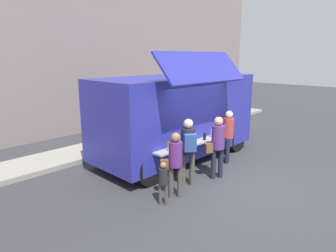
# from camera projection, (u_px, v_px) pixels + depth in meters

# --- Properties ---
(ground_plane) EXTENTS (60.00, 60.00, 0.00)m
(ground_plane) POSITION_uv_depth(u_px,v_px,m) (224.00, 178.00, 8.41)
(ground_plane) COLOR #38383D
(curb_strip) EXTENTS (28.00, 1.60, 0.15)m
(curb_strip) POSITION_uv_depth(u_px,v_px,m) (22.00, 168.00, 8.97)
(curb_strip) COLOR #9E998E
(curb_strip) RESTS_ON ground
(food_truck_main) EXTENTS (5.61, 3.12, 3.46)m
(food_truck_main) POSITION_uv_depth(u_px,v_px,m) (176.00, 114.00, 9.75)
(food_truck_main) COLOR #2C30A4
(food_truck_main) RESTS_ON ground
(trash_bin) EXTENTS (0.60, 0.60, 0.98)m
(trash_bin) POSITION_uv_depth(u_px,v_px,m) (197.00, 117.00, 14.47)
(trash_bin) COLOR #306536
(trash_bin) RESTS_ON ground
(customer_front_ordering) EXTENTS (0.56, 0.41, 1.75)m
(customer_front_ordering) POSITION_uv_depth(u_px,v_px,m) (217.00, 142.00, 8.20)
(customer_front_ordering) COLOR #202335
(customer_front_ordering) RESTS_ON ground
(customer_mid_with_backpack) EXTENTS (0.54, 0.57, 1.79)m
(customer_mid_with_backpack) POSITION_uv_depth(u_px,v_px,m) (188.00, 146.00, 7.69)
(customer_mid_with_backpack) COLOR #4B4A41
(customer_mid_with_backpack) RESTS_ON ground
(customer_rear_waiting) EXTENTS (0.46, 0.46, 1.61)m
(customer_rear_waiting) POSITION_uv_depth(u_px,v_px,m) (175.00, 160.00, 7.09)
(customer_rear_waiting) COLOR #4C4945
(customer_rear_waiting) RESTS_ON ground
(customer_extra_browsing) EXTENTS (0.34, 0.34, 1.68)m
(customer_extra_browsing) POSITION_uv_depth(u_px,v_px,m) (228.00, 132.00, 9.46)
(customer_extra_browsing) COLOR #1E2438
(customer_extra_browsing) RESTS_ON ground
(child_near_queue) EXTENTS (0.21, 0.21, 1.03)m
(child_near_queue) POSITION_uv_depth(u_px,v_px,m) (163.00, 180.00, 6.78)
(child_near_queue) COLOR #494446
(child_near_queue) RESTS_ON ground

